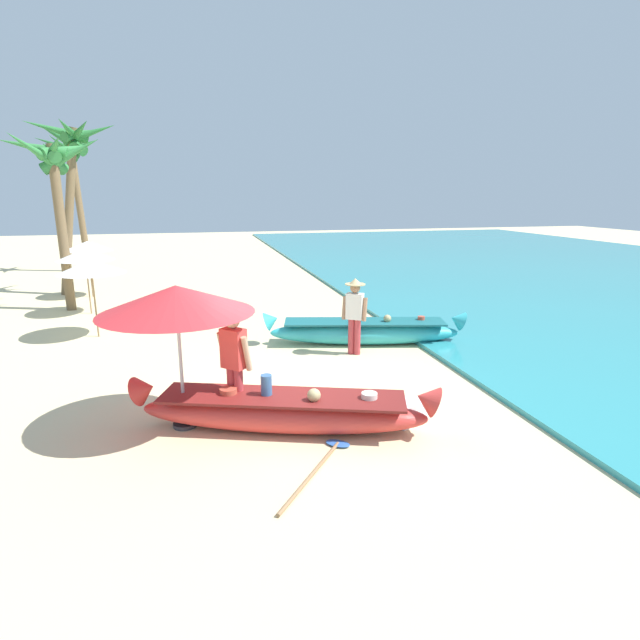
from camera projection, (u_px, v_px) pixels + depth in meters
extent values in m
plane|color=beige|center=(299.00, 401.00, 8.56)|extent=(80.00, 80.00, 0.00)
cube|color=teal|center=(639.00, 283.00, 19.68)|extent=(24.00, 56.00, 0.10)
ellipsoid|color=red|center=(283.00, 414.00, 7.45)|extent=(4.32, 2.15, 0.53)
cone|color=red|center=(145.00, 389.00, 7.56)|extent=(0.55, 0.58, 0.53)
cone|color=red|center=(426.00, 399.00, 7.18)|extent=(0.55, 0.58, 0.53)
cube|color=maroon|center=(282.00, 397.00, 7.38)|extent=(3.67, 1.94, 0.04)
cylinder|color=silver|center=(369.00, 396.00, 7.29)|extent=(0.23, 0.23, 0.10)
sphere|color=tan|center=(314.00, 395.00, 7.20)|extent=(0.20, 0.20, 0.20)
cylinder|color=#386699|center=(266.00, 385.00, 7.39)|extent=(0.17, 0.17, 0.33)
cylinder|color=#B74C38|center=(228.00, 391.00, 7.46)|extent=(0.26, 0.26, 0.10)
ellipsoid|color=#33B2BC|center=(364.00, 333.00, 11.76)|extent=(4.50, 1.78, 0.54)
cone|color=#33B2BC|center=(272.00, 320.00, 11.67)|extent=(0.51, 0.54, 0.52)
cone|color=#33B2BC|center=(457.00, 319.00, 11.70)|extent=(0.51, 0.54, 0.52)
cube|color=#1C6267|center=(364.00, 322.00, 11.70)|extent=(3.81, 1.63, 0.04)
cylinder|color=#B74C38|center=(421.00, 318.00, 11.80)|extent=(0.17, 0.17, 0.10)
sphere|color=tan|center=(387.00, 319.00, 11.63)|extent=(0.18, 0.18, 0.18)
sphere|color=tan|center=(355.00, 319.00, 11.55)|extent=(0.18, 0.18, 0.18)
cylinder|color=#B2383D|center=(357.00, 337.00, 10.97)|extent=(0.14, 0.14, 0.80)
cylinder|color=#B2383D|center=(351.00, 336.00, 11.01)|extent=(0.14, 0.14, 0.80)
cube|color=silver|center=(355.00, 306.00, 10.82)|extent=(0.42, 0.38, 0.57)
cylinder|color=#9E7051|center=(365.00, 309.00, 10.74)|extent=(0.18, 0.21, 0.52)
cylinder|color=#9E7051|center=(344.00, 308.00, 10.89)|extent=(0.18, 0.21, 0.52)
sphere|color=#9E7051|center=(355.00, 288.00, 10.72)|extent=(0.22, 0.22, 0.22)
cylinder|color=tan|center=(355.00, 284.00, 10.70)|extent=(0.44, 0.44, 0.02)
cone|color=tan|center=(355.00, 281.00, 10.69)|extent=(0.26, 0.26, 0.12)
cylinder|color=#B2383D|center=(232.00, 395.00, 7.67)|extent=(0.14, 0.14, 0.91)
cylinder|color=#B2383D|center=(239.00, 396.00, 7.60)|extent=(0.14, 0.14, 0.91)
cube|color=#DB3D38|center=(234.00, 348.00, 7.45)|extent=(0.41, 0.41, 0.61)
cylinder|color=tan|center=(223.00, 349.00, 7.60)|extent=(0.21, 0.21, 0.55)
cylinder|color=tan|center=(247.00, 354.00, 7.37)|extent=(0.21, 0.21, 0.55)
sphere|color=tan|center=(232.00, 321.00, 7.35)|extent=(0.22, 0.22, 0.22)
cylinder|color=#B7B7BC|center=(180.00, 359.00, 7.37)|extent=(0.05, 0.05, 2.17)
cone|color=red|center=(176.00, 299.00, 7.15)|extent=(2.24, 2.24, 0.41)
cylinder|color=#333338|center=(185.00, 424.00, 7.63)|extent=(0.36, 0.36, 0.06)
cylinder|color=#8E6B47|center=(95.00, 299.00, 12.20)|extent=(0.04, 0.04, 1.90)
cone|color=silver|center=(91.00, 267.00, 12.01)|extent=(1.60, 1.60, 0.32)
cylinder|color=#8E6B47|center=(88.00, 282.00, 14.59)|extent=(0.04, 0.04, 1.90)
cone|color=silver|center=(85.00, 255.00, 14.40)|extent=(1.60, 1.60, 0.32)
cylinder|color=#8E6B47|center=(90.00, 269.00, 17.01)|extent=(0.04, 0.04, 1.90)
cone|color=silver|center=(87.00, 246.00, 16.81)|extent=(1.60, 1.60, 0.32)
cylinder|color=brown|center=(80.00, 208.00, 22.25)|extent=(0.46, 0.28, 5.66)
cone|color=#23602D|center=(80.00, 146.00, 21.71)|extent=(1.52, 0.56, 0.84)
cone|color=#23602D|center=(78.00, 147.00, 21.98)|extent=(1.10, 1.53, 0.98)
cone|color=#23602D|center=(68.00, 149.00, 21.92)|extent=(1.03, 1.51, 1.18)
cone|color=#23602D|center=(58.00, 145.00, 21.40)|extent=(1.87, 0.58, 0.90)
cone|color=#23602D|center=(63.00, 146.00, 21.14)|extent=(1.08, 1.68, 1.05)
cone|color=#23602D|center=(73.00, 145.00, 21.22)|extent=(1.08, 1.73, 0.91)
cylinder|color=brown|center=(62.00, 230.00, 14.73)|extent=(0.28, 0.28, 4.84)
cone|color=#337F3D|center=(71.00, 154.00, 14.31)|extent=(1.76, 0.40, 1.18)
cone|color=#337F3D|center=(66.00, 149.00, 14.66)|extent=(1.33, 1.88, 0.76)
cone|color=#337F3D|center=(49.00, 150.00, 14.50)|extent=(0.98, 1.63, 0.82)
cone|color=#337F3D|center=(32.00, 147.00, 14.04)|extent=(1.82, 0.40, 0.71)
cone|color=#337F3D|center=(36.00, 152.00, 13.69)|extent=(1.33, 1.85, 1.18)
cone|color=#337F3D|center=(54.00, 147.00, 13.86)|extent=(0.92, 1.50, 0.77)
cylinder|color=brown|center=(69.00, 214.00, 17.06)|extent=(1.15, 0.28, 5.63)
cone|color=#287033|center=(89.00, 133.00, 16.65)|extent=(1.79, 0.42, 0.91)
cone|color=#287033|center=(86.00, 133.00, 16.95)|extent=(1.43, 1.68, 0.77)
cone|color=#287033|center=(75.00, 137.00, 16.90)|extent=(0.50, 1.43, 1.09)
cone|color=#287033|center=(60.00, 137.00, 16.68)|extent=(1.86, 1.23, 1.26)
cone|color=#287033|center=(56.00, 130.00, 16.19)|extent=(1.95, 1.11, 0.77)
cone|color=#287033|center=(69.00, 130.00, 16.06)|extent=(0.54, 1.79, 0.81)
cone|color=#287033|center=(79.00, 132.00, 16.24)|extent=(1.15, 1.50, 0.89)
cube|color=silver|center=(408.00, 412.00, 7.71)|extent=(0.62, 0.53, 0.35)
cylinder|color=#8E6B47|center=(312.00, 475.00, 6.25)|extent=(1.13, 1.44, 0.05)
ellipsoid|color=#2D60B7|center=(338.00, 443.00, 7.04)|extent=(0.41, 0.38, 0.03)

